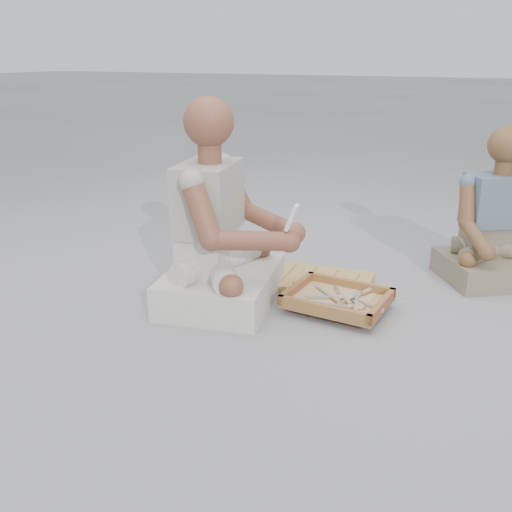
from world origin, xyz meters
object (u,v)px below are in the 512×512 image
at_px(craftsman, 220,236).
at_px(companion, 497,231).
at_px(tool_tray, 337,299).
at_px(carved_panel, 317,281).

relative_size(craftsman, companion, 1.20).
bearing_deg(tool_tray, craftsman, -165.66).
xyz_separation_m(tool_tray, companion, (0.62, 0.75, 0.21)).
height_order(tool_tray, companion, companion).
xyz_separation_m(carved_panel, tool_tray, (0.20, -0.27, 0.04)).
height_order(carved_panel, tool_tray, tool_tray).
bearing_deg(carved_panel, companion, 30.54).
bearing_deg(carved_panel, tool_tray, -53.51).
bearing_deg(tool_tray, companion, 50.58).
bearing_deg(companion, tool_tray, 15.61).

